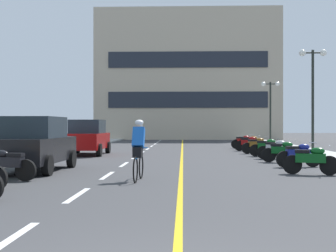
% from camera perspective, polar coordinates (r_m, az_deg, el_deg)
% --- Properties ---
extents(ground_plane, '(140.00, 140.00, 0.00)m').
position_cam_1_polar(ground_plane, '(25.16, 1.15, -3.41)').
color(ground_plane, '#38383A').
extents(curb_left, '(2.40, 72.00, 0.12)m').
position_cam_1_polar(curb_left, '(29.14, -13.09, -2.82)').
color(curb_left, '#A8A8A3').
rests_on(curb_left, ground).
extents(curb_right, '(2.40, 72.00, 0.12)m').
position_cam_1_polar(curb_right, '(28.98, 15.63, -2.83)').
color(curb_right, '#A8A8A3').
rests_on(curb_right, ground).
extents(lane_dash_0, '(0.14, 2.20, 0.01)m').
position_cam_1_polar(lane_dash_0, '(6.71, -18.88, -13.09)').
color(lane_dash_0, silver).
rests_on(lane_dash_0, ground).
extents(lane_dash_1, '(0.14, 2.20, 0.01)m').
position_cam_1_polar(lane_dash_1, '(10.49, -11.03, -8.30)').
color(lane_dash_1, silver).
rests_on(lane_dash_1, ground).
extents(lane_dash_2, '(0.14, 2.20, 0.01)m').
position_cam_1_polar(lane_dash_2, '(14.38, -7.45, -6.02)').
color(lane_dash_2, silver).
rests_on(lane_dash_2, ground).
extents(lane_dash_3, '(0.14, 2.20, 0.01)m').
position_cam_1_polar(lane_dash_3, '(18.32, -5.41, -4.71)').
color(lane_dash_3, silver).
rests_on(lane_dash_3, ground).
extents(lane_dash_4, '(0.14, 2.20, 0.01)m').
position_cam_1_polar(lane_dash_4, '(22.28, -4.10, -3.85)').
color(lane_dash_4, silver).
rests_on(lane_dash_4, ground).
extents(lane_dash_5, '(0.14, 2.20, 0.01)m').
position_cam_1_polar(lane_dash_5, '(26.26, -3.19, -3.26)').
color(lane_dash_5, silver).
rests_on(lane_dash_5, ground).
extents(lane_dash_6, '(0.14, 2.20, 0.01)m').
position_cam_1_polar(lane_dash_6, '(30.24, -2.52, -2.82)').
color(lane_dash_6, silver).
rests_on(lane_dash_6, ground).
extents(lane_dash_7, '(0.14, 2.20, 0.01)m').
position_cam_1_polar(lane_dash_7, '(34.22, -2.01, -2.48)').
color(lane_dash_7, silver).
rests_on(lane_dash_7, ground).
extents(lane_dash_8, '(0.14, 2.20, 0.01)m').
position_cam_1_polar(lane_dash_8, '(38.21, -1.60, -2.21)').
color(lane_dash_8, silver).
rests_on(lane_dash_8, ground).
extents(lane_dash_9, '(0.14, 2.20, 0.01)m').
position_cam_1_polar(lane_dash_9, '(42.20, -1.27, -2.00)').
color(lane_dash_9, silver).
rests_on(lane_dash_9, ground).
extents(lane_dash_10, '(0.14, 2.20, 0.01)m').
position_cam_1_polar(lane_dash_10, '(46.19, -1.00, -1.82)').
color(lane_dash_10, silver).
rests_on(lane_dash_10, ground).
extents(lane_dash_11, '(0.14, 2.20, 0.01)m').
position_cam_1_polar(lane_dash_11, '(50.19, -0.77, -1.67)').
color(lane_dash_11, silver).
rests_on(lane_dash_11, ground).
extents(centre_line_yellow, '(0.12, 66.00, 0.01)m').
position_cam_1_polar(centre_line_yellow, '(28.15, 1.74, -3.03)').
color(centre_line_yellow, gold).
rests_on(centre_line_yellow, ground).
extents(office_building, '(20.03, 7.39, 14.14)m').
position_cam_1_polar(office_building, '(53.04, 2.38, 6.07)').
color(office_building, '#BCAD93').
rests_on(office_building, ground).
extents(street_lamp_mid, '(1.46, 0.36, 5.45)m').
position_cam_1_polar(street_lamp_mid, '(26.00, 17.32, 5.69)').
color(street_lamp_mid, black).
rests_on(street_lamp_mid, curb_right).
extents(street_lamp_far, '(1.46, 0.36, 4.89)m').
position_cam_1_polar(street_lamp_far, '(37.97, 12.44, 3.38)').
color(street_lamp_far, black).
rests_on(street_lamp_far, curb_right).
extents(parked_car_near, '(1.98, 4.23, 1.82)m').
position_cam_1_polar(parked_car_near, '(16.11, -15.94, -2.11)').
color(parked_car_near, black).
rests_on(parked_car_near, ground).
extents(parked_car_mid, '(1.95, 4.21, 1.82)m').
position_cam_1_polar(parked_car_mid, '(24.52, -9.83, -1.36)').
color(parked_car_mid, black).
rests_on(parked_car_mid, ground).
extents(motorcycle_3, '(1.69, 0.60, 0.92)m').
position_cam_1_polar(motorcycle_3, '(13.61, -19.13, -4.39)').
color(motorcycle_3, black).
rests_on(motorcycle_3, ground).
extents(motorcycle_4, '(1.66, 0.74, 0.92)m').
position_cam_1_polar(motorcycle_4, '(15.08, 17.13, -3.95)').
color(motorcycle_4, black).
rests_on(motorcycle_4, ground).
extents(motorcycle_5, '(1.69, 0.62, 0.92)m').
position_cam_1_polar(motorcycle_5, '(17.68, 15.75, -3.36)').
color(motorcycle_5, black).
rests_on(motorcycle_5, ground).
extents(motorcycle_6, '(1.70, 0.60, 0.92)m').
position_cam_1_polar(motorcycle_6, '(19.73, 13.86, -3.00)').
color(motorcycle_6, black).
rests_on(motorcycle_6, ground).
extents(motorcycle_7, '(1.69, 0.62, 0.92)m').
position_cam_1_polar(motorcycle_7, '(21.56, 13.12, -2.74)').
color(motorcycle_7, black).
rests_on(motorcycle_7, ground).
extents(motorcycle_8, '(1.70, 0.60, 0.92)m').
position_cam_1_polar(motorcycle_8, '(23.34, 12.05, -2.52)').
color(motorcycle_8, black).
rests_on(motorcycle_8, ground).
extents(motorcycle_9, '(1.67, 0.68, 0.92)m').
position_cam_1_polar(motorcycle_9, '(25.62, 10.84, -2.29)').
color(motorcycle_9, black).
rests_on(motorcycle_9, ground).
extents(motorcycle_10, '(1.70, 0.60, 0.92)m').
position_cam_1_polar(motorcycle_10, '(28.11, 9.89, -2.08)').
color(motorcycle_10, black).
rests_on(motorcycle_10, ground).
extents(motorcycle_11, '(1.66, 0.73, 0.92)m').
position_cam_1_polar(motorcycle_11, '(29.75, 10.13, -1.96)').
color(motorcycle_11, black).
rests_on(motorcycle_11, ground).
extents(motorcycle_12, '(1.67, 0.68, 0.92)m').
position_cam_1_polar(motorcycle_12, '(31.23, 9.25, -1.87)').
color(motorcycle_12, black).
rests_on(motorcycle_12, ground).
extents(cyclist_rider, '(0.42, 1.77, 1.71)m').
position_cam_1_polar(cyclist_rider, '(12.94, -3.65, -2.77)').
color(cyclist_rider, black).
rests_on(cyclist_rider, ground).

